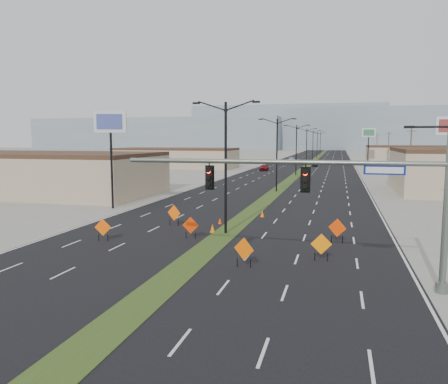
% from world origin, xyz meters
% --- Properties ---
extents(ground, '(600.00, 600.00, 0.00)m').
position_xyz_m(ground, '(0.00, 0.00, 0.00)').
color(ground, gray).
rests_on(ground, ground).
extents(road_surface, '(25.00, 400.00, 0.02)m').
position_xyz_m(road_surface, '(0.00, 100.00, 0.00)').
color(road_surface, black).
rests_on(road_surface, ground).
extents(median_strip, '(2.00, 400.00, 0.04)m').
position_xyz_m(median_strip, '(0.00, 100.00, 0.00)').
color(median_strip, '#314518').
rests_on(median_strip, ground).
extents(building_sw_near, '(40.00, 16.00, 5.00)m').
position_xyz_m(building_sw_near, '(-35.00, 30.00, 2.50)').
color(building_sw_near, tan).
rests_on(building_sw_near, ground).
extents(building_sw_far, '(30.00, 14.00, 4.50)m').
position_xyz_m(building_sw_far, '(-32.00, 85.00, 2.25)').
color(building_sw_far, tan).
rests_on(building_sw_far, ground).
extents(mesa_west, '(180.00, 50.00, 22.00)m').
position_xyz_m(mesa_west, '(-120.00, 280.00, 11.00)').
color(mesa_west, gray).
rests_on(mesa_west, ground).
extents(mesa_center, '(220.00, 50.00, 28.00)m').
position_xyz_m(mesa_center, '(40.00, 300.00, 14.00)').
color(mesa_center, gray).
rests_on(mesa_center, ground).
extents(mesa_backdrop, '(140.00, 50.00, 32.00)m').
position_xyz_m(mesa_backdrop, '(-30.00, 320.00, 16.00)').
color(mesa_backdrop, gray).
rests_on(mesa_backdrop, ground).
extents(signal_mast, '(16.30, 0.60, 8.00)m').
position_xyz_m(signal_mast, '(8.56, 2.00, 4.79)').
color(signal_mast, slate).
rests_on(signal_mast, ground).
extents(streetlight_0, '(5.15, 0.24, 10.02)m').
position_xyz_m(streetlight_0, '(0.00, 12.00, 5.42)').
color(streetlight_0, black).
rests_on(streetlight_0, ground).
extents(streetlight_1, '(5.15, 0.24, 10.02)m').
position_xyz_m(streetlight_1, '(0.00, 40.00, 5.42)').
color(streetlight_1, black).
rests_on(streetlight_1, ground).
extents(streetlight_2, '(5.15, 0.24, 10.02)m').
position_xyz_m(streetlight_2, '(0.00, 68.00, 5.42)').
color(streetlight_2, black).
rests_on(streetlight_2, ground).
extents(streetlight_3, '(5.15, 0.24, 10.02)m').
position_xyz_m(streetlight_3, '(0.00, 96.00, 5.42)').
color(streetlight_3, black).
rests_on(streetlight_3, ground).
extents(streetlight_4, '(5.15, 0.24, 10.02)m').
position_xyz_m(streetlight_4, '(0.00, 124.00, 5.42)').
color(streetlight_4, black).
rests_on(streetlight_4, ground).
extents(streetlight_5, '(5.15, 0.24, 10.02)m').
position_xyz_m(streetlight_5, '(0.00, 152.00, 5.42)').
color(streetlight_5, black).
rests_on(streetlight_5, ground).
extents(streetlight_6, '(5.15, 0.24, 10.02)m').
position_xyz_m(streetlight_6, '(0.00, 180.00, 5.42)').
color(streetlight_6, black).
rests_on(streetlight_6, ground).
extents(utility_pole_1, '(1.60, 0.20, 9.00)m').
position_xyz_m(utility_pole_1, '(20.00, 60.00, 4.67)').
color(utility_pole_1, '#4C3823').
rests_on(utility_pole_1, ground).
extents(utility_pole_2, '(1.60, 0.20, 9.00)m').
position_xyz_m(utility_pole_2, '(20.00, 95.00, 4.67)').
color(utility_pole_2, '#4C3823').
rests_on(utility_pole_2, ground).
extents(utility_pole_3, '(1.60, 0.20, 9.00)m').
position_xyz_m(utility_pole_3, '(20.00, 130.00, 4.67)').
color(utility_pole_3, '#4C3823').
rests_on(utility_pole_3, ground).
extents(car_left, '(1.84, 4.33, 1.46)m').
position_xyz_m(car_left, '(-8.44, 79.90, 0.73)').
color(car_left, maroon).
rests_on(car_left, ground).
extents(car_mid, '(1.60, 4.09, 1.33)m').
position_xyz_m(car_mid, '(2.19, 99.23, 0.66)').
color(car_mid, black).
rests_on(car_mid, ground).
extents(car_far, '(2.61, 5.41, 1.52)m').
position_xyz_m(car_far, '(-6.30, 119.36, 0.76)').
color(car_far, '#B7BBC1').
rests_on(car_far, ground).
extents(construction_sign_0, '(1.21, 0.22, 1.62)m').
position_xyz_m(construction_sign_0, '(-7.81, 7.30, 0.95)').
color(construction_sign_0, '#FF5805').
rests_on(construction_sign_0, ground).
extents(construction_sign_1, '(1.28, 0.43, 1.77)m').
position_xyz_m(construction_sign_1, '(-4.95, 13.82, 1.04)').
color(construction_sign_1, '#FE5B05').
rests_on(construction_sign_1, ground).
extents(construction_sign_2, '(1.23, 0.08, 1.64)m').
position_xyz_m(construction_sign_2, '(-2.00, 9.55, 0.96)').
color(construction_sign_2, red).
rests_on(construction_sign_2, ground).
extents(construction_sign_3, '(1.24, 0.51, 1.74)m').
position_xyz_m(construction_sign_3, '(3.26, 3.53, 1.03)').
color(construction_sign_3, '#E25904').
rests_on(construction_sign_3, ground).
extents(construction_sign_4, '(1.23, 0.51, 1.73)m').
position_xyz_m(construction_sign_4, '(8.33, 11.02, 1.02)').
color(construction_sign_4, '#E93904').
rests_on(construction_sign_4, ground).
extents(construction_sign_5, '(1.24, 0.29, 1.68)m').
position_xyz_m(construction_sign_5, '(7.43, 6.01, 0.99)').
color(construction_sign_5, orange).
rests_on(construction_sign_5, ground).
extents(cone_0, '(0.42, 0.42, 0.55)m').
position_xyz_m(cone_0, '(-1.43, 15.54, 0.27)').
color(cone_0, '#E53C04').
rests_on(cone_0, ground).
extents(cone_1, '(0.44, 0.44, 0.69)m').
position_xyz_m(cone_1, '(-1.07, 12.04, 0.34)').
color(cone_1, '#D86C04').
rests_on(cone_1, ground).
extents(cone_2, '(0.45, 0.45, 0.64)m').
position_xyz_m(cone_2, '(1.51, 19.79, 0.32)').
color(cone_2, '#FF6105').
rests_on(cone_2, ground).
extents(cone_3, '(0.52, 0.52, 0.69)m').
position_xyz_m(cone_3, '(-7.05, 19.54, 0.34)').
color(cone_3, red).
rests_on(cone_3, ground).
extents(pole_sign_west, '(3.28, 1.20, 10.13)m').
position_xyz_m(pole_sign_west, '(-14.61, 20.95, 8.30)').
color(pole_sign_west, black).
rests_on(pole_sign_west, ground).
extents(pole_sign_east_far, '(3.25, 0.57, 9.92)m').
position_xyz_m(pole_sign_east_far, '(15.18, 93.65, 8.12)').
color(pole_sign_east_far, black).
rests_on(pole_sign_east_far, ground).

